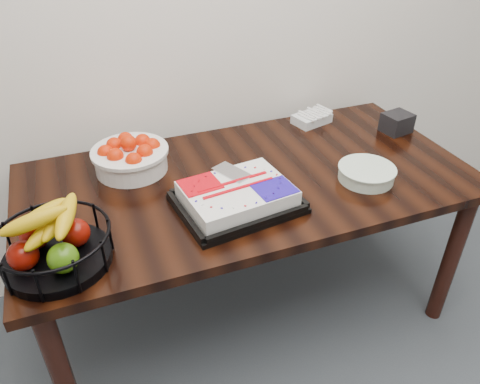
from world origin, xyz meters
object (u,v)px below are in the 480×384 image
object	(u,v)px
cake_tray	(237,197)
tangerine_bowl	(130,152)
table	(248,194)
plate_stack	(366,173)
fruit_basket	(54,244)
napkin_box	(397,123)

from	to	relation	value
cake_tray	tangerine_bowl	distance (m)	0.50
table	cake_tray	size ratio (longest dim) A/B	3.87
table	cake_tray	distance (m)	0.24
cake_tray	plate_stack	world-z (taller)	cake_tray
fruit_basket	table	bearing A→B (deg)	18.95
cake_tray	tangerine_bowl	bearing A→B (deg)	128.51
tangerine_bowl	napkin_box	bearing A→B (deg)	-4.58
tangerine_bowl	napkin_box	xyz separation A→B (m)	(1.23, -0.10, -0.04)
table	napkin_box	distance (m)	0.82
napkin_box	plate_stack	bearing A→B (deg)	-140.16
cake_tray	napkin_box	size ratio (longest dim) A/B	3.71
table	plate_stack	distance (m)	0.48
table	cake_tray	bearing A→B (deg)	-123.87
tangerine_bowl	fruit_basket	world-z (taller)	tangerine_bowl
plate_stack	napkin_box	xyz separation A→B (m)	(0.37, 0.31, 0.02)
plate_stack	napkin_box	size ratio (longest dim) A/B	1.81
tangerine_bowl	fruit_basket	xyz separation A→B (m)	(-0.32, -0.48, -0.01)
cake_tray	fruit_basket	xyz separation A→B (m)	(-0.63, -0.08, 0.04)
table	fruit_basket	bearing A→B (deg)	-161.05
cake_tray	napkin_box	world-z (taller)	same
table	tangerine_bowl	xyz separation A→B (m)	(-0.43, 0.22, 0.17)
table	plate_stack	xyz separation A→B (m)	(0.43, -0.19, 0.11)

